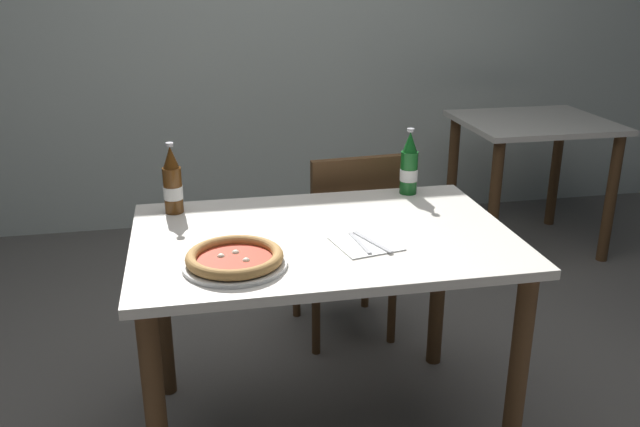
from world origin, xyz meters
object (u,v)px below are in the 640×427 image
at_px(beer_bottle_left, 173,184).
at_px(beer_bottle_center, 409,166).
at_px(pizza_margherita_near, 235,259).
at_px(napkin_with_cutlery, 366,244).
at_px(dining_table_background, 532,147).
at_px(chair_behind_table, 348,235).
at_px(dining_table_main, 323,266).

height_order(beer_bottle_left, beer_bottle_center, same).
xyz_separation_m(pizza_margherita_near, napkin_with_cutlery, (0.41, 0.08, -0.02)).
xyz_separation_m(dining_table_background, beer_bottle_center, (-1.09, -1.09, 0.26)).
relative_size(chair_behind_table, pizza_margherita_near, 2.83).
height_order(dining_table_background, pizza_margherita_near, pizza_margherita_near).
distance_m(chair_behind_table, beer_bottle_center, 0.49).
bearing_deg(dining_table_background, pizza_margherita_near, -137.83).
distance_m(dining_table_main, napkin_with_cutlery, 0.20).
relative_size(pizza_margherita_near, beer_bottle_left, 1.22).
relative_size(chair_behind_table, beer_bottle_left, 3.44).
distance_m(dining_table_main, beer_bottle_left, 0.59).
xyz_separation_m(chair_behind_table, beer_bottle_left, (-0.70, -0.32, 0.37)).
bearing_deg(napkin_with_cutlery, chair_behind_table, 80.43).
relative_size(dining_table_background, napkin_with_cutlery, 3.75).
distance_m(dining_table_background, napkin_with_cutlery, 2.07).
distance_m(dining_table_main, pizza_margherita_near, 0.38).
bearing_deg(napkin_with_cutlery, beer_bottle_left, 144.74).
bearing_deg(dining_table_main, dining_table_background, 43.74).
bearing_deg(beer_bottle_left, pizza_margherita_near, -70.77).
xyz_separation_m(dining_table_main, dining_table_background, (1.49, 1.42, -0.04)).
bearing_deg(beer_bottle_left, chair_behind_table, 24.31).
bearing_deg(pizza_margherita_near, dining_table_main, 32.90).
bearing_deg(pizza_margherita_near, chair_behind_table, 56.58).
height_order(pizza_margherita_near, beer_bottle_left, beer_bottle_left).
bearing_deg(beer_bottle_left, napkin_with_cutlery, -35.26).
relative_size(chair_behind_table, napkin_with_cutlery, 3.98).
relative_size(beer_bottle_left, napkin_with_cutlery, 1.16).
xyz_separation_m(pizza_margherita_near, beer_bottle_center, (0.69, 0.53, 0.08)).
bearing_deg(pizza_margherita_near, beer_bottle_left, 109.23).
bearing_deg(pizza_margherita_near, dining_table_background, 42.17).
xyz_separation_m(beer_bottle_center, napkin_with_cutlery, (-0.28, -0.45, -0.10)).
bearing_deg(chair_behind_table, dining_table_background, -151.69).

